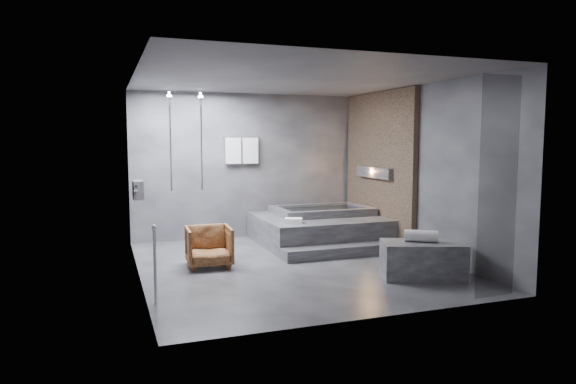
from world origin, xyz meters
name	(u,v)px	position (x,y,z in m)	size (l,w,h in m)	color
room	(311,151)	(0.40, 0.24, 1.73)	(5.00, 5.04, 2.82)	#2C2C2E
tub_deck	(318,229)	(1.05, 1.45, 0.25)	(2.20, 2.00, 0.50)	#313133
tub_step	(347,251)	(1.05, 0.27, 0.09)	(2.20, 0.36, 0.18)	#313133
concrete_bench	(423,260)	(1.45, -1.28, 0.25)	(1.11, 0.61, 0.50)	#38393B
driftwood_chair	(209,246)	(-1.22, 0.34, 0.31)	(0.66, 0.68, 0.62)	#482612
rolled_towel	(421,236)	(1.44, -1.25, 0.58)	(0.16, 0.16, 0.45)	white
deck_towel	(293,220)	(0.34, 0.88, 0.54)	(0.30, 0.22, 0.08)	white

